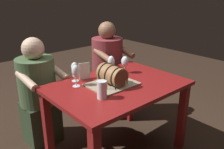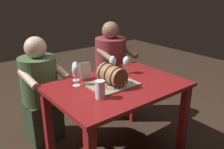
# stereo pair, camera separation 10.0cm
# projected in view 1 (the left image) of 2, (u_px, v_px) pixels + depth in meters

# --- Properties ---
(dining_table) EXTENTS (1.22, 0.86, 0.75)m
(dining_table) POSITION_uv_depth(u_px,v_px,m) (117.00, 96.00, 2.21)
(dining_table) COLOR maroon
(dining_table) RESTS_ON ground
(barrel_cake) EXTENTS (0.43, 0.33, 0.19)m
(barrel_cake) POSITION_uv_depth(u_px,v_px,m) (112.00, 76.00, 2.12)
(barrel_cake) COLOR gray
(barrel_cake) RESTS_ON dining_table
(wine_glass_empty) EXTENTS (0.08, 0.08, 0.18)m
(wine_glass_empty) POSITION_uv_depth(u_px,v_px,m) (125.00, 61.00, 2.41)
(wine_glass_empty) COLOR white
(wine_glass_empty) RESTS_ON dining_table
(wine_glass_red) EXTENTS (0.07, 0.07, 0.19)m
(wine_glass_red) POSITION_uv_depth(u_px,v_px,m) (75.00, 68.00, 2.19)
(wine_glass_red) COLOR white
(wine_glass_red) RESTS_ON dining_table
(wine_glass_white) EXTENTS (0.07, 0.07, 0.20)m
(wine_glass_white) POSITION_uv_depth(u_px,v_px,m) (76.00, 72.00, 2.07)
(wine_glass_white) COLOR white
(wine_glass_white) RESTS_ON dining_table
(wine_glass_rose) EXTENTS (0.07, 0.07, 0.19)m
(wine_glass_rose) POSITION_uv_depth(u_px,v_px,m) (111.00, 62.00, 2.40)
(wine_glass_rose) COLOR white
(wine_glass_rose) RESTS_ON dining_table
(beer_pint) EXTENTS (0.08, 0.08, 0.15)m
(beer_pint) POSITION_uv_depth(u_px,v_px,m) (102.00, 91.00, 1.87)
(beer_pint) COLOR white
(beer_pint) RESTS_ON dining_table
(menu_card) EXTENTS (0.11, 0.05, 0.16)m
(menu_card) POSITION_uv_depth(u_px,v_px,m) (84.00, 71.00, 2.27)
(menu_card) COLOR silver
(menu_card) RESTS_ON dining_table
(person_seated_left) EXTENTS (0.43, 0.51, 1.14)m
(person_seated_left) POSITION_uv_depth(u_px,v_px,m) (38.00, 94.00, 2.44)
(person_seated_left) COLOR #2A3A24
(person_seated_left) RESTS_ON ground
(person_seated_right) EXTENTS (0.41, 0.48, 1.21)m
(person_seated_right) POSITION_uv_depth(u_px,v_px,m) (107.00, 71.00, 3.01)
(person_seated_right) COLOR #4C1B1E
(person_seated_right) RESTS_ON ground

